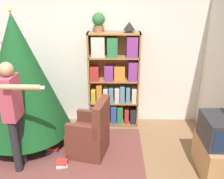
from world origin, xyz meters
name	(u,v)px	position (x,y,z in m)	size (l,w,h in m)	color
wall_back	(76,56)	(0.00, 1.91, 1.30)	(8.00, 0.10, 2.60)	silver
area_rug	(57,158)	(-0.16, 0.55, 0.00)	(2.70, 1.83, 0.01)	brown
bookshelf	(114,82)	(0.71, 1.69, 0.86)	(0.93, 0.28, 1.77)	#A8703D
tv_stand	(213,157)	(2.15, 0.31, 0.24)	(0.40, 0.73, 0.49)	tan
television	(218,130)	(2.15, 0.31, 0.68)	(0.40, 0.57, 0.39)	#28282D
game_remote	(213,151)	(2.03, 0.09, 0.50)	(0.04, 0.12, 0.02)	white
christmas_tree	(19,76)	(-0.77, 1.06, 1.18)	(1.51, 1.51, 2.22)	#4C3323
armchair	(90,135)	(0.36, 0.72, 0.32)	(0.68, 0.67, 0.92)	brown
standing_person	(13,109)	(-0.63, 0.36, 0.95)	(0.62, 0.48, 1.60)	#232328
potted_plant	(99,21)	(0.45, 1.70, 1.96)	(0.22, 0.22, 0.33)	#935B38
table_lamp	(129,26)	(0.97, 1.70, 1.87)	(0.20, 0.20, 0.18)	#473828
book_pile_near_tree	(52,149)	(-0.27, 0.73, 0.05)	(0.23, 0.19, 0.09)	#284C93
book_pile_by_chair	(62,163)	(-0.05, 0.39, 0.03)	(0.19, 0.19, 0.07)	beige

